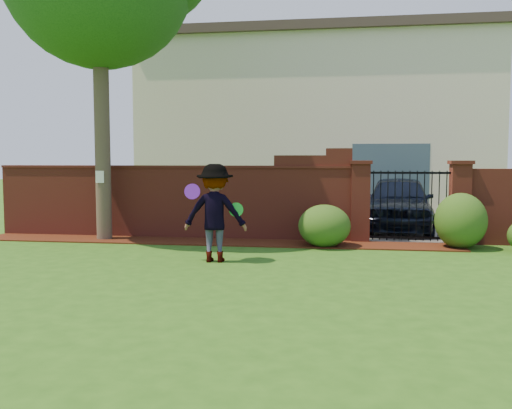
# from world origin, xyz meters

# --- Properties ---
(ground) EXTENTS (80.00, 80.00, 0.01)m
(ground) POSITION_xyz_m (0.00, 0.00, -0.01)
(ground) COLOR #255014
(ground) RESTS_ON ground
(mulch_bed) EXTENTS (11.10, 1.08, 0.03)m
(mulch_bed) POSITION_xyz_m (-0.95, 3.34, 0.01)
(mulch_bed) COLOR #331309
(mulch_bed) RESTS_ON ground
(brick_wall) EXTENTS (8.70, 0.31, 2.16)m
(brick_wall) POSITION_xyz_m (-2.01, 4.00, 0.93)
(brick_wall) COLOR maroon
(brick_wall) RESTS_ON ground
(pillar_left) EXTENTS (0.50, 0.50, 1.88)m
(pillar_left) POSITION_xyz_m (2.40, 4.00, 0.96)
(pillar_left) COLOR maroon
(pillar_left) RESTS_ON ground
(pillar_right) EXTENTS (0.50, 0.50, 1.88)m
(pillar_right) POSITION_xyz_m (4.60, 4.00, 0.96)
(pillar_right) COLOR maroon
(pillar_right) RESTS_ON ground
(iron_gate) EXTENTS (1.78, 0.03, 1.60)m
(iron_gate) POSITION_xyz_m (3.50, 4.00, 0.85)
(iron_gate) COLOR black
(iron_gate) RESTS_ON ground
(driveway) EXTENTS (3.20, 8.00, 0.01)m
(driveway) POSITION_xyz_m (3.50, 8.00, 0.01)
(driveway) COLOR slate
(driveway) RESTS_ON ground
(house) EXTENTS (12.40, 6.40, 6.30)m
(house) POSITION_xyz_m (1.00, 12.00, 3.16)
(house) COLOR beige
(house) RESTS_ON ground
(car) EXTENTS (2.16, 4.49, 1.48)m
(car) POSITION_xyz_m (3.48, 6.11, 0.74)
(car) COLOR black
(car) RESTS_ON ground
(paper_notice) EXTENTS (0.20, 0.01, 0.28)m
(paper_notice) POSITION_xyz_m (-3.60, 3.21, 1.50)
(paper_notice) COLOR white
(paper_notice) RESTS_ON tree
(shrub_left) EXTENTS (1.14, 1.14, 0.93)m
(shrub_left) POSITION_xyz_m (1.60, 3.06, 0.46)
(shrub_left) COLOR #1D4715
(shrub_left) RESTS_ON ground
(shrub_middle) EXTENTS (1.09, 1.09, 1.19)m
(shrub_middle) POSITION_xyz_m (4.49, 3.30, 0.60)
(shrub_middle) COLOR #1D4715
(shrub_middle) RESTS_ON ground
(man) EXTENTS (1.21, 0.73, 1.82)m
(man) POSITION_xyz_m (-0.37, 1.01, 0.91)
(man) COLOR gray
(man) RESTS_ON ground
(frisbee_purple) EXTENTS (0.30, 0.14, 0.29)m
(frisbee_purple) POSITION_xyz_m (-0.74, 0.84, 1.32)
(frisbee_purple) COLOR #671CB0
(frisbee_purple) RESTS_ON man
(frisbee_green) EXTENTS (0.27, 0.12, 0.27)m
(frisbee_green) POSITION_xyz_m (0.04, 1.02, 0.98)
(frisbee_green) COLOR green
(frisbee_green) RESTS_ON man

